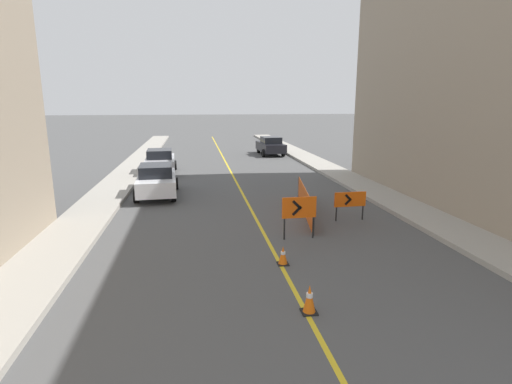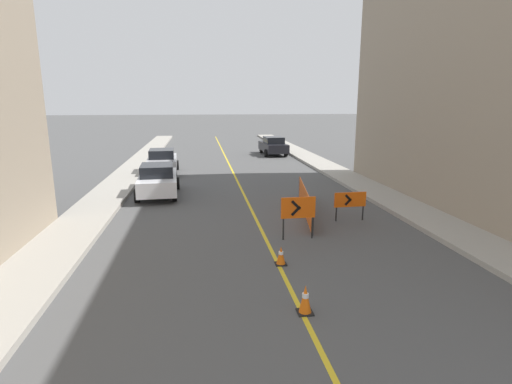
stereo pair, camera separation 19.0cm
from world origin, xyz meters
name	(u,v)px [view 1 (the left image)]	position (x,y,z in m)	size (l,w,h in m)	color
lane_stripe	(231,172)	(0.00, 27.99, 0.00)	(0.12, 55.98, 0.01)	gold
sidewalk_left	(127,174)	(-6.68, 27.99, 0.09)	(1.99, 55.98, 0.18)	#9E998E
sidewalk_right	(328,168)	(6.68, 27.99, 0.09)	(1.99, 55.98, 0.18)	#9E998E
traffic_cone_third	(309,299)	(0.06, 9.73, 0.33)	(0.35, 0.35, 0.66)	black
traffic_cone_fourth	(283,255)	(0.07, 12.46, 0.27)	(0.33, 0.33, 0.55)	black
arrow_barricade_primary	(299,209)	(1.08, 14.53, 1.05)	(1.18, 0.10, 1.47)	#EF560C
arrow_barricade_secondary	(350,200)	(3.61, 16.34, 0.81)	(1.28, 0.10, 1.15)	#EF560C
safety_mesh_fence	(305,201)	(2.13, 17.52, 0.53)	(0.96, 5.56, 1.06)	#EF560C
parked_car_curb_near	(157,180)	(-4.24, 21.79, 0.80)	(2.05, 4.40, 1.59)	silver
parked_car_curb_mid	(160,161)	(-4.58, 28.23, 0.80)	(2.00, 4.38, 1.59)	#B7B7BC
parked_car_curb_far	(271,146)	(4.27, 36.42, 0.80)	(2.02, 4.39, 1.59)	black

